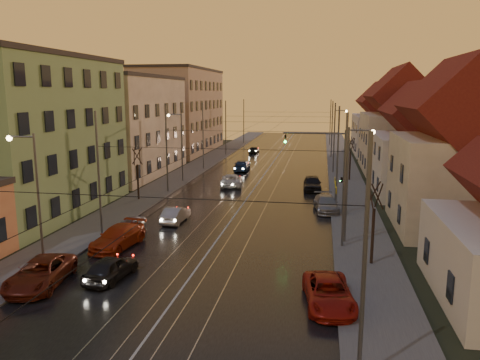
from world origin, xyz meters
The scene contains 45 objects.
ground centered at (0.00, 0.00, 0.00)m, with size 160.00×160.00×0.00m, color black.
road centered at (0.00, 40.00, 0.02)m, with size 16.00×120.00×0.04m, color black.
sidewalk_left centered at (-10.00, 40.00, 0.07)m, with size 4.00×120.00×0.15m, color #4C4C4C.
sidewalk_right centered at (10.00, 40.00, 0.07)m, with size 4.00×120.00×0.15m, color #4C4C4C.
tram_rail_0 centered at (-2.20, 40.00, 0.06)m, with size 0.06×120.00×0.03m, color gray.
tram_rail_1 centered at (-0.77, 40.00, 0.06)m, with size 0.06×120.00×0.03m, color gray.
tram_rail_2 centered at (0.77, 40.00, 0.06)m, with size 0.06×120.00×0.03m, color gray.
tram_rail_3 centered at (2.20, 40.00, 0.06)m, with size 0.06×120.00×0.03m, color gray.
apartment_left_1 centered at (-17.50, 14.00, 6.50)m, with size 10.00×18.00×13.00m, color #6D8F5B.
apartment_left_2 centered at (-17.50, 34.00, 6.00)m, with size 10.00×20.00×12.00m, color tan.
apartment_left_3 centered at (-17.50, 58.00, 7.00)m, with size 10.00×24.00×14.00m, color #A28169.
house_right_1 centered at (17.00, 15.00, 5.45)m, with size 8.67×10.20×10.80m.
house_right_2 centered at (17.00, 28.00, 4.64)m, with size 9.18×12.24×9.20m.
house_right_3 centered at (17.00, 43.00, 5.80)m, with size 9.18×14.28×11.50m.
house_right_4 centered at (17.00, 61.00, 5.05)m, with size 9.18×16.32×10.00m.
catenary_pole_r_0 centered at (8.60, -6.00, 4.50)m, with size 0.16×0.16×9.00m, color #595B60.
catenary_pole_l_1 centered at (-8.60, 9.00, 4.50)m, with size 0.16×0.16×9.00m, color #595B60.
catenary_pole_r_1 centered at (8.60, 9.00, 4.50)m, with size 0.16×0.16×9.00m, color #595B60.
catenary_pole_l_2 centered at (-8.60, 24.00, 4.50)m, with size 0.16×0.16×9.00m, color #595B60.
catenary_pole_r_2 centered at (8.60, 24.00, 4.50)m, with size 0.16×0.16×9.00m, color #595B60.
catenary_pole_l_3 centered at (-8.60, 39.00, 4.50)m, with size 0.16×0.16×9.00m, color #595B60.
catenary_pole_r_3 centered at (8.60, 39.00, 4.50)m, with size 0.16×0.16×9.00m, color #595B60.
catenary_pole_l_4 centered at (-8.60, 54.00, 4.50)m, with size 0.16×0.16×9.00m, color #595B60.
catenary_pole_r_4 centered at (8.60, 54.00, 4.50)m, with size 0.16×0.16×9.00m, color #595B60.
catenary_pole_l_5 centered at (-8.60, 72.00, 4.50)m, with size 0.16×0.16×9.00m, color #595B60.
catenary_pole_r_5 centered at (8.60, 72.00, 4.50)m, with size 0.16×0.16×9.00m, color #595B60.
street_lamp_0 centered at (-9.10, 2.00, 4.89)m, with size 1.75×0.32×8.00m.
street_lamp_1 centered at (9.10, 10.00, 4.89)m, with size 1.75×0.32×8.00m.
street_lamp_2 centered at (-9.10, 30.00, 4.89)m, with size 1.75×0.32×8.00m.
street_lamp_3 centered at (9.10, 46.00, 4.89)m, with size 1.75×0.32×8.00m.
traffic_light_mast centered at (7.99, 18.00, 4.60)m, with size 5.30×0.32×7.20m.
bare_tree_0 centered at (-10.20, 20.00, 2.49)m, with size 1.09×1.09×5.11m.
bare_tree_1 centered at (10.20, 6.00, 2.49)m, with size 1.09×1.09×5.11m.
bare_tree_2 centered at (10.40, 34.00, 2.49)m, with size 1.09×1.09×5.11m.
driving_car_0 centered at (-4.26, 1.31, 0.67)m, with size 1.59×3.96×1.35m, color black.
driving_car_1 centered at (-4.31, 13.18, 0.64)m, with size 1.35×3.87×1.27m, color #ADACB2.
driving_car_2 centered at (-2.67, 28.34, 0.69)m, with size 2.28×4.95×1.37m, color silver.
driving_car_3 centered at (-3.30, 38.86, 0.71)m, with size 1.98×4.87×1.41m, color #152441.
driving_car_4 centered at (-4.33, 57.12, 0.62)m, with size 1.46×3.64×1.24m, color black.
parked_left_1 centered at (-7.60, -0.17, 0.71)m, with size 2.36×5.11×1.42m, color #5E1D10.
parked_left_2 centered at (-6.20, 6.53, 0.72)m, with size 2.02×4.96×1.44m, color #AC3011.
parked_left_3 centered at (-6.59, 9.30, 0.64)m, with size 1.51×3.76×1.28m, color #9F9EA3.
parked_right_0 centered at (7.60, 0.03, 0.67)m, with size 2.21×4.79×1.33m, color #A11910.
parked_right_1 centered at (7.60, 18.87, 0.68)m, with size 1.91×4.69×1.36m, color gray.
parked_right_2 centered at (6.20, 27.64, 0.78)m, with size 1.84×4.56×1.55m, color black.
Camera 1 is at (7.03, -21.65, 10.20)m, focal length 35.00 mm.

